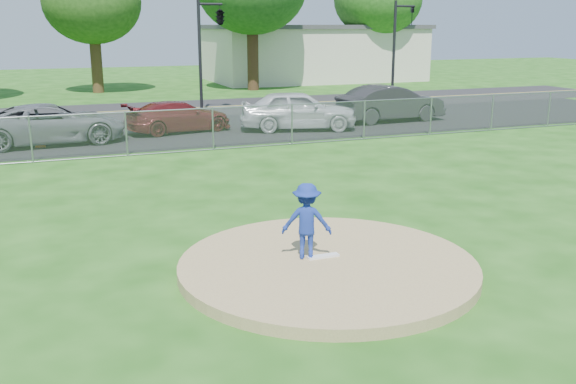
% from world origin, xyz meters
% --- Properties ---
extents(ground, '(120.00, 120.00, 0.00)m').
position_xyz_m(ground, '(0.00, 10.00, 0.00)').
color(ground, '#184D10').
rests_on(ground, ground).
extents(pitchers_mound, '(5.40, 5.40, 0.20)m').
position_xyz_m(pitchers_mound, '(0.00, 0.00, 0.10)').
color(pitchers_mound, '#9E8556').
rests_on(pitchers_mound, ground).
extents(pitching_rubber, '(0.60, 0.15, 0.04)m').
position_xyz_m(pitching_rubber, '(0.00, 0.20, 0.22)').
color(pitching_rubber, white).
rests_on(pitching_rubber, pitchers_mound).
extents(chain_link_fence, '(40.00, 0.06, 1.50)m').
position_xyz_m(chain_link_fence, '(0.00, 12.00, 0.75)').
color(chain_link_fence, gray).
rests_on(chain_link_fence, ground).
extents(parking_lot, '(50.00, 8.00, 0.01)m').
position_xyz_m(parking_lot, '(0.00, 16.50, 0.01)').
color(parking_lot, black).
rests_on(parking_lot, ground).
extents(street, '(60.00, 7.00, 0.01)m').
position_xyz_m(street, '(0.00, 24.00, 0.00)').
color(street, black).
rests_on(street, ground).
extents(commercial_building, '(16.40, 9.40, 4.30)m').
position_xyz_m(commercial_building, '(16.00, 38.00, 2.16)').
color(commercial_building, beige).
rests_on(commercial_building, ground).
extents(traffic_signal_center, '(1.42, 2.48, 5.60)m').
position_xyz_m(traffic_signal_center, '(3.97, 22.00, 4.61)').
color(traffic_signal_center, black).
rests_on(traffic_signal_center, ground).
extents(traffic_signal_right, '(1.28, 0.20, 5.60)m').
position_xyz_m(traffic_signal_right, '(14.24, 22.00, 3.36)').
color(traffic_signal_right, black).
rests_on(traffic_signal_right, ground).
extents(pitcher, '(1.04, 0.84, 1.40)m').
position_xyz_m(pitcher, '(-0.29, 0.30, 0.90)').
color(pitcher, navy).
rests_on(pitcher, pitchers_mound).
extents(traffic_cone, '(0.35, 0.35, 0.68)m').
position_xyz_m(traffic_cone, '(-4.76, 14.85, 0.35)').
color(traffic_cone, '#FF600D').
rests_on(traffic_cone, parking_lot).
extents(parked_car_gray, '(5.55, 2.90, 1.49)m').
position_xyz_m(parked_car_gray, '(-4.29, 15.40, 0.76)').
color(parked_car_gray, slate).
rests_on(parked_car_gray, parking_lot).
extents(parked_car_darkred, '(4.66, 2.62, 1.28)m').
position_xyz_m(parked_car_darkred, '(0.69, 16.38, 0.65)').
color(parked_car_darkred, maroon).
rests_on(parked_car_darkred, parking_lot).
extents(parked_car_pearl, '(5.23, 3.15, 1.66)m').
position_xyz_m(parked_car_pearl, '(5.51, 15.13, 0.84)').
color(parked_car_pearl, silver).
rests_on(parked_car_pearl, parking_lot).
extents(parked_car_charcoal, '(5.07, 2.00, 1.64)m').
position_xyz_m(parked_car_charcoal, '(10.41, 15.93, 0.83)').
color(parked_car_charcoal, '#27272A').
rests_on(parked_car_charcoal, parking_lot).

